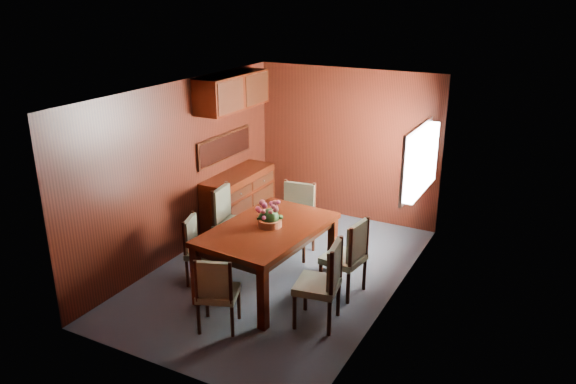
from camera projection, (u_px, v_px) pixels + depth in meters
The scene contains 11 objects.
ground at pixel (279, 273), 7.39m from camera, with size 4.50×4.50×0.00m, color #38424D.
room_shell at pixel (284, 146), 7.15m from camera, with size 3.06×4.52×2.41m.
sideboard at pixel (239, 201), 8.61m from camera, with size 0.48×1.40×0.90m, color #351006.
dining_table at pixel (268, 235), 6.81m from camera, with size 1.22×1.81×0.81m.
chair_left_near at pixel (198, 246), 7.03m from camera, with size 0.51×0.52×0.88m.
chair_left_far at pixel (229, 218), 7.69m from camera, with size 0.52×0.53×1.01m.
chair_right_near at pixel (324, 279), 6.09m from camera, with size 0.52×0.54×1.00m.
chair_right_far at pixel (349, 253), 6.70m from camera, with size 0.50×0.52×0.98m.
chair_head at pixel (216, 290), 5.99m from camera, with size 0.54×0.53×0.89m.
chair_foot at pixel (297, 215), 7.78m from camera, with size 0.53×0.51×1.02m.
flower_centerpiece at pixel (270, 215), 6.75m from camera, with size 0.31×0.31×0.31m.
Camera 1 is at (3.17, -5.77, 3.53)m, focal length 35.00 mm.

